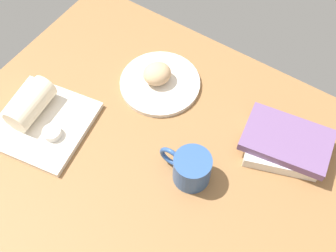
% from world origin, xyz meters
% --- Properties ---
extents(dining_table, '(1.10, 0.90, 0.04)m').
position_xyz_m(dining_table, '(0.00, 0.00, 0.02)').
color(dining_table, olive).
rests_on(dining_table, ground).
extents(round_plate, '(0.23, 0.23, 0.01)m').
position_xyz_m(round_plate, '(0.12, -0.21, 0.05)').
color(round_plate, silver).
rests_on(round_plate, dining_table).
extents(scone_pastry, '(0.10, 0.11, 0.06)m').
position_xyz_m(scone_pastry, '(0.13, -0.21, 0.08)').
color(scone_pastry, tan).
rests_on(scone_pastry, round_plate).
extents(square_plate, '(0.28, 0.28, 0.02)m').
position_xyz_m(square_plate, '(0.31, 0.08, 0.05)').
color(square_plate, silver).
rests_on(square_plate, dining_table).
extents(sauce_cup, '(0.05, 0.05, 0.02)m').
position_xyz_m(sauce_cup, '(0.26, 0.09, 0.07)').
color(sauce_cup, silver).
rests_on(sauce_cup, square_plate).
extents(breakfast_wrap, '(0.09, 0.15, 0.07)m').
position_xyz_m(breakfast_wrap, '(0.35, 0.06, 0.09)').
color(breakfast_wrap, beige).
rests_on(breakfast_wrap, square_plate).
extents(book_stack, '(0.24, 0.20, 0.06)m').
position_xyz_m(book_stack, '(-0.26, -0.21, 0.07)').
color(book_stack, silver).
rests_on(book_stack, dining_table).
extents(coffee_mug, '(0.14, 0.09, 0.09)m').
position_xyz_m(coffee_mug, '(-0.10, -0.01, 0.08)').
color(coffee_mug, '#2D518C').
rests_on(coffee_mug, dining_table).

